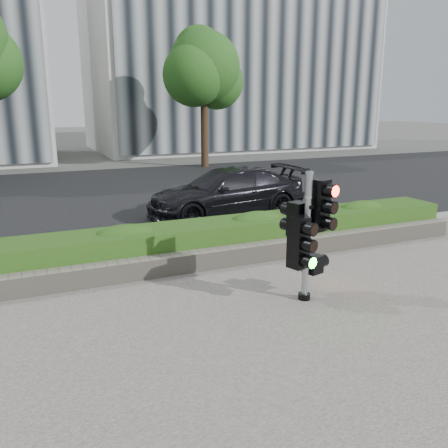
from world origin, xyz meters
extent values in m
plane|color=#51514C|center=(0.00, 0.00, 0.00)|extent=(120.00, 120.00, 0.00)
cube|color=#9E9389|center=(0.00, -2.50, 0.01)|extent=(16.00, 11.00, 0.03)
cube|color=black|center=(0.00, 10.00, 0.01)|extent=(60.00, 13.00, 0.02)
cube|color=gray|center=(0.00, 3.15, 0.06)|extent=(60.00, 0.25, 0.12)
cube|color=gray|center=(0.00, 1.90, 0.20)|extent=(12.00, 0.32, 0.34)
cube|color=#518D2B|center=(0.00, 2.55, 0.37)|extent=(12.00, 1.00, 0.68)
cube|color=#B7B7B2|center=(11.00, 25.00, 6.00)|extent=(18.00, 10.00, 12.00)
cylinder|color=black|center=(5.50, 15.50, 1.79)|extent=(0.36, 0.36, 3.58)
sphere|color=#124115|center=(5.50, 15.50, 4.61)|extent=(3.33, 3.33, 3.33)
sphere|color=#124115|center=(6.27, 15.82, 3.97)|extent=(2.56, 2.56, 2.56)
sphere|color=#124115|center=(4.86, 15.12, 4.22)|extent=(2.82, 2.82, 2.82)
sphere|color=#124115|center=(5.50, 16.14, 5.38)|extent=(2.30, 2.30, 2.30)
cylinder|color=black|center=(0.98, -0.04, 0.08)|extent=(0.19, 0.19, 0.09)
cylinder|color=gray|center=(0.98, -0.04, 1.00)|extent=(0.10, 0.10, 1.94)
cylinder|color=gray|center=(0.98, -0.04, 2.00)|extent=(0.12, 0.12, 0.05)
cube|color=#FF1107|center=(1.20, -0.01, 1.50)|extent=(0.31, 0.31, 0.78)
cube|color=#14E51E|center=(0.78, -0.13, 1.00)|extent=(0.31, 0.31, 0.78)
cube|color=black|center=(0.95, 0.17, 1.26)|extent=(0.31, 0.31, 0.53)
cube|color=orange|center=(1.18, 0.04, 0.55)|extent=(0.31, 0.31, 0.28)
imported|color=black|center=(2.24, 5.70, 0.66)|extent=(4.52, 2.10, 1.28)
camera|label=1|loc=(-2.93, -5.80, 2.98)|focal=38.00mm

